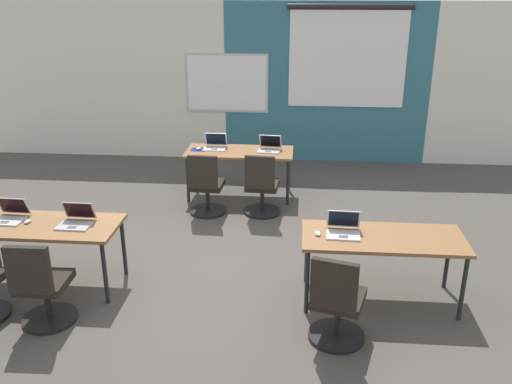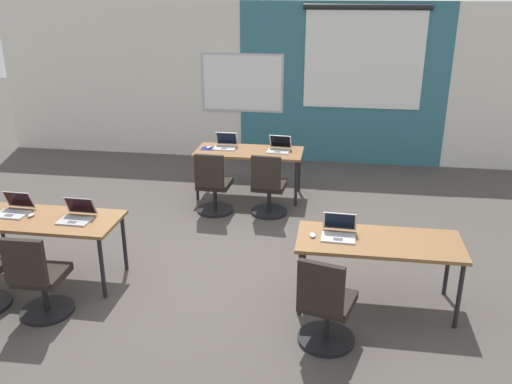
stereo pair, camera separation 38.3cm
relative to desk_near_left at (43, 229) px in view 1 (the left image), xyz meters
name	(u,v)px [view 1 (the left image)]	position (x,y,z in m)	size (l,w,h in m)	color
ground_plane	(219,264)	(1.75, 0.60, -0.66)	(24.00, 24.00, 0.00)	#47423D
back_wall_assembly	(254,82)	(1.80, 4.79, 0.75)	(10.00, 0.27, 2.80)	silver
desk_near_left	(43,229)	(0.00, 0.00, 0.00)	(1.60, 0.70, 0.72)	brown
desk_near_right	(383,242)	(3.50, 0.00, 0.00)	(1.60, 0.70, 0.72)	brown
desk_far_center	(239,155)	(1.75, 2.80, 0.00)	(1.60, 0.70, 0.72)	brown
laptop_near_left_inner	(76,220)	(0.36, 0.02, 0.11)	(0.34, 0.33, 0.22)	#9E9EA3
chair_near_left_inner	(42,290)	(0.29, -0.72, -0.28)	(0.52, 0.55, 0.92)	black
laptop_far_left	(215,145)	(1.37, 2.89, 0.11)	(0.33, 0.32, 0.22)	silver
mousepad_far_left	(198,150)	(1.13, 2.81, 0.06)	(0.22, 0.19, 0.00)	navy
mouse_far_left	(198,148)	(1.13, 2.81, 0.08)	(0.07, 0.11, 0.03)	silver
chair_far_left	(206,189)	(1.37, 2.04, -0.28)	(0.52, 0.55, 0.92)	black
laptop_near_right_inner	(343,229)	(3.11, 0.03, 0.11)	(0.34, 0.33, 0.22)	#B7B7BC
mouse_near_right_inner	(318,233)	(2.85, -0.02, 0.08)	(0.07, 0.11, 0.03)	silver
chair_near_right_inner	(337,306)	(3.02, -0.76, -0.28)	(0.54, 0.59, 0.92)	black
laptop_far_right	(269,148)	(2.20, 2.85, 0.11)	(0.36, 0.35, 0.22)	#B7B7BC
chair_far_right	(262,190)	(2.14, 2.09, -0.28)	(0.52, 0.55, 0.92)	black
laptop_near_left_end	(9,216)	(-0.39, 0.08, 0.11)	(0.34, 0.33, 0.22)	#B7B7BC
mouse_near_left_end	(28,221)	(-0.16, 0.02, 0.08)	(0.06, 0.10, 0.03)	#B2B2B7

